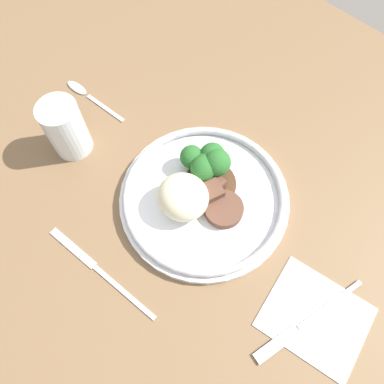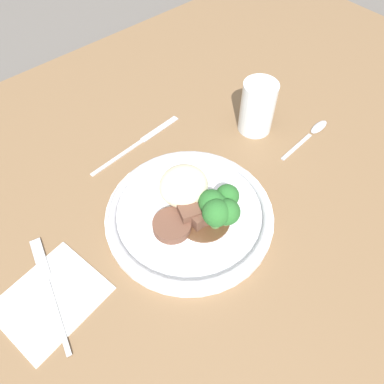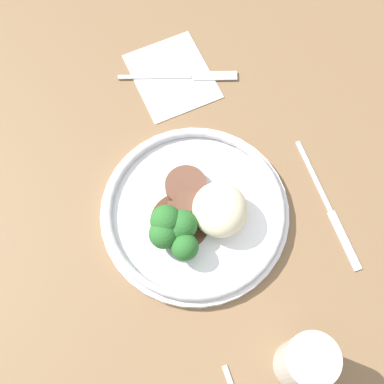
{
  "view_description": "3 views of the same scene",
  "coord_description": "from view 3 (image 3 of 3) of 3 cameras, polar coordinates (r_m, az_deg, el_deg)",
  "views": [
    {
      "loc": [
        -0.16,
        0.18,
        0.59
      ],
      "look_at": [
        0.01,
        0.0,
        0.06
      ],
      "focal_mm": 35.0,
      "sensor_mm": 36.0,
      "label": 1
    },
    {
      "loc": [
        -0.22,
        -0.26,
        0.55
      ],
      "look_at": [
        0.01,
        0.01,
        0.07
      ],
      "focal_mm": 35.0,
      "sensor_mm": 36.0,
      "label": 2
    },
    {
      "loc": [
        0.23,
        -0.08,
        0.77
      ],
      "look_at": [
        -0.03,
        -0.01,
        0.08
      ],
      "focal_mm": 50.0,
      "sensor_mm": 36.0,
      "label": 3
    }
  ],
  "objects": [
    {
      "name": "fork",
      "position": [
        0.87,
        -0.26,
        12.25
      ],
      "size": [
        0.06,
        0.19,
        0.0
      ],
      "rotation": [
        0.0,
        0.0,
        1.33
      ],
      "color": "#B7B7BC",
      "rests_on": "napkin"
    },
    {
      "name": "plate",
      "position": [
        0.75,
        0.29,
        -2.29
      ],
      "size": [
        0.27,
        0.27,
        0.07
      ],
      "color": "white",
      "rests_on": "dining_table"
    },
    {
      "name": "napkin",
      "position": [
        0.88,
        -2.14,
        12.24
      ],
      "size": [
        0.16,
        0.14,
        0.0
      ],
      "color": "white",
      "rests_on": "dining_table"
    },
    {
      "name": "juice_glass",
      "position": [
        0.7,
        11.93,
        -17.35
      ],
      "size": [
        0.06,
        0.06,
        0.1
      ],
      "color": "orange",
      "rests_on": "dining_table"
    },
    {
      "name": "dining_table",
      "position": [
        0.79,
        1.05,
        -3.32
      ],
      "size": [
        1.6,
        1.07,
        0.03
      ],
      "color": "brown",
      "rests_on": "ground"
    },
    {
      "name": "knife",
      "position": [
        0.8,
        14.4,
        -1.68
      ],
      "size": [
        0.21,
        0.03,
        0.0
      ],
      "rotation": [
        0.0,
        0.0,
        0.09
      ],
      "color": "#B7B7BC",
      "rests_on": "dining_table"
    },
    {
      "name": "ground_plane",
      "position": [
        0.8,
        1.03,
        -3.7
      ],
      "size": [
        8.0,
        8.0,
        0.0
      ],
      "primitive_type": "plane",
      "color": "#5B5651"
    }
  ]
}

